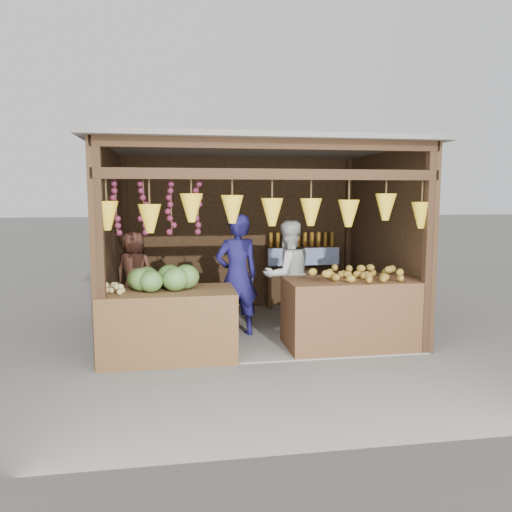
{
  "coord_description": "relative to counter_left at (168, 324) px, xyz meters",
  "views": [
    {
      "loc": [
        -1.1,
        -7.08,
        1.96
      ],
      "look_at": [
        0.02,
        -0.1,
        1.1
      ],
      "focal_mm": 35.0,
      "sensor_mm": 36.0,
      "label": 1
    }
  ],
  "objects": [
    {
      "name": "ground",
      "position": [
        1.21,
        1.11,
        -0.42
      ],
      "size": [
        80.0,
        80.0,
        0.0
      ],
      "primitive_type": "plane",
      "color": "#514F49",
      "rests_on": "ground"
    },
    {
      "name": "counter_right",
      "position": [
        2.32,
        0.04,
        0.03
      ],
      "size": [
        1.68,
        0.85,
        0.9
      ],
      "primitive_type": "cube",
      "color": "#492C18",
      "rests_on": "ground"
    },
    {
      "name": "melon_pile",
      "position": [
        -0.1,
        0.06,
        0.58
      ],
      "size": [
        1.0,
        0.5,
        0.32
      ],
      "primitive_type": null,
      "color": "#1C4612",
      "rests_on": "counter_left"
    },
    {
      "name": "counter_left",
      "position": [
        0.0,
        0.0,
        0.0
      ],
      "size": [
        1.6,
        0.85,
        0.83
      ],
      "primitive_type": "cube",
      "color": "#472917",
      "rests_on": "ground"
    },
    {
      "name": "stool",
      "position": [
        -0.49,
        1.27,
        -0.27
      ],
      "size": [
        0.31,
        0.31,
        0.29
      ],
      "primitive_type": "cube",
      "color": "black",
      "rests_on": "ground"
    },
    {
      "name": "vendor_seated",
      "position": [
        -0.49,
        1.27,
        0.46
      ],
      "size": [
        0.66,
        0.55,
        1.16
      ],
      "primitive_type": "imported",
      "rotation": [
        0.0,
        0.0,
        2.77
      ],
      "color": "#502C20",
      "rests_on": "stool"
    },
    {
      "name": "back_shelf",
      "position": [
        2.26,
        2.39,
        0.46
      ],
      "size": [
        1.25,
        0.32,
        1.32
      ],
      "color": "#382314",
      "rests_on": "ground"
    },
    {
      "name": "stall_structure",
      "position": [
        1.18,
        1.06,
        1.25
      ],
      "size": [
        4.3,
        3.3,
        2.66
      ],
      "color": "slate",
      "rests_on": "ground"
    },
    {
      "name": "mango_pile",
      "position": [
        2.36,
        -0.01,
        0.59
      ],
      "size": [
        1.4,
        0.64,
        0.22
      ],
      "primitive_type": null,
      "color": "#AB4716",
      "rests_on": "counter_right"
    },
    {
      "name": "woman_standing",
      "position": [
        1.71,
        1.05,
        0.39
      ],
      "size": [
        0.92,
        0.81,
        1.61
      ],
      "primitive_type": "imported",
      "rotation": [
        0.0,
        0.0,
        3.43
      ],
      "color": "silver",
      "rests_on": "ground"
    },
    {
      "name": "man_standing",
      "position": [
        0.93,
        0.77,
        0.44
      ],
      "size": [
        0.7,
        0.55,
        1.71
      ],
      "primitive_type": "imported",
      "rotation": [
        0.0,
        0.0,
        3.39
      ],
      "color": "#18144E",
      "rests_on": "ground"
    },
    {
      "name": "tanfruit_pile",
      "position": [
        -0.62,
        -0.05,
        0.48
      ],
      "size": [
        0.34,
        0.4,
        0.13
      ],
      "primitive_type": null,
      "color": "tan",
      "rests_on": "counter_left"
    }
  ]
}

